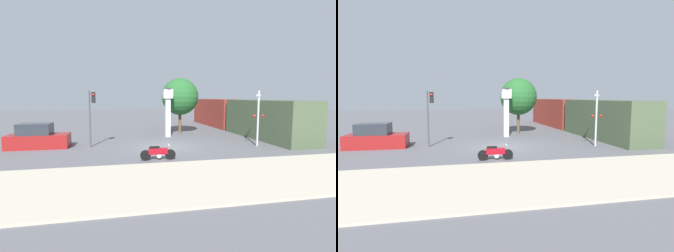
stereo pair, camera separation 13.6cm
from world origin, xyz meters
TOP-DOWN VIEW (x-y plane):
  - ground_plane at (0.00, 0.00)m, footprint 120.00×120.00m
  - sidewalk_strip at (0.00, -7.93)m, footprint 36.00×6.00m
  - motorcycle at (-1.08, -3.93)m, footprint 2.09×0.45m
  - clock_tower at (1.41, 4.90)m, footprint 0.99×0.99m
  - freight_train at (9.82, 7.81)m, footprint 2.80×21.86m
  - traffic_light at (-5.10, 1.15)m, footprint 0.50×0.35m
  - railroad_crossing_signal at (7.02, -1.12)m, footprint 0.90×0.82m
  - street_tree at (3.13, 7.05)m, footprint 3.72×3.72m
  - parked_car at (-8.94, 1.52)m, footprint 4.24×1.89m

SIDE VIEW (x-z plane):
  - ground_plane at x=0.00m, z-range 0.00..0.00m
  - sidewalk_strip at x=0.00m, z-range 0.00..0.10m
  - motorcycle at x=-1.08m, z-range -0.02..0.90m
  - parked_car at x=-8.94m, z-range -0.15..1.65m
  - freight_train at x=9.82m, z-range 0.00..3.40m
  - railroad_crossing_signal at x=7.02m, z-range 0.18..4.34m
  - traffic_light at x=-5.10m, z-range 0.78..4.93m
  - clock_tower at x=1.41m, z-range 0.73..5.32m
  - street_tree at x=3.13m, z-range 0.92..6.51m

